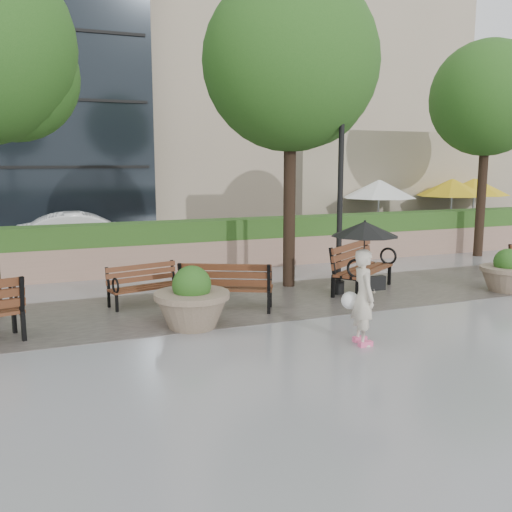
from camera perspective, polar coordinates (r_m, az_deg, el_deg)
name	(u,v)px	position (r m, az deg, el deg)	size (l,w,h in m)	color
ground	(320,344)	(9.35, 6.40, -8.79)	(100.00, 100.00, 0.00)	gray
cobble_strip	(252,302)	(11.97, -0.43, -4.64)	(28.00, 3.20, 0.01)	#383330
hedge_wall	(198,245)	(15.57, -5.83, 1.06)	(24.00, 0.80, 1.35)	#9A7463
cafe_wall	(418,186)	(22.52, 15.86, 6.73)	(10.00, 0.60, 4.00)	tan
cafe_hedge	(444,234)	(20.62, 18.29, 2.07)	(8.00, 0.50, 0.90)	#2A531B
asphalt_street	(165,249)	(19.50, -9.07, 0.71)	(40.00, 7.00, 0.00)	black
bldg_stone	(286,35)	(34.68, 3.06, 21.19)	(18.00, 10.00, 20.00)	tan
bench_1	(146,293)	(11.94, -10.91, -3.67)	(1.62, 0.94, 0.82)	#5A2C1A
bench_2	(226,296)	(11.33, -2.99, -3.99)	(1.93, 1.45, 0.97)	#5A2C1A
bench_3	(362,277)	(13.16, 10.58, -2.10)	(2.10, 1.81, 1.08)	#5A2C1A
planter_left	(192,304)	(10.16, -6.41, -4.76)	(1.33, 1.33, 1.12)	#7F6B56
planter_right	(507,275)	(14.11, 23.77, -1.73)	(1.17, 1.17, 0.98)	#7F6B56
lamppost	(340,214)	(12.58, 8.37, 4.15)	(0.28, 0.28, 4.05)	black
tree_1	(295,69)	(13.53, 3.96, 18.15)	(3.96, 3.96, 7.08)	black
tree_2	(489,103)	(19.19, 22.30, 13.97)	(3.52, 3.43, 6.51)	black
patio_umb_white	(379,189)	(19.92, 12.22, 6.54)	(2.50, 2.50, 2.30)	black
patio_umb_yellow_a	(452,188)	(21.79, 19.02, 6.47)	(2.50, 2.50, 2.30)	black
patio_umb_yellow_b	(474,187)	(22.62, 20.99, 6.45)	(2.50, 2.50, 2.30)	black
car_right	(85,234)	(18.68, -16.71, 2.13)	(1.43, 4.10, 1.35)	silver
pedestrian	(364,270)	(9.22, 10.73, -1.42)	(1.08, 1.08, 1.98)	beige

